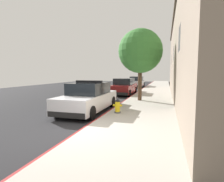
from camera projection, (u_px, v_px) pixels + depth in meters
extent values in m
cube|color=#232326|center=(85.00, 97.00, 17.25)|extent=(29.01, 60.00, 0.20)
cube|color=#ADA89E|center=(152.00, 97.00, 15.56)|extent=(3.22, 60.00, 0.15)
cube|color=maroon|center=(132.00, 96.00, 16.02)|extent=(0.08, 60.00, 0.15)
cube|color=gray|center=(212.00, 57.00, 13.55)|extent=(5.28, 23.68, 6.44)
cube|color=#473D33|center=(214.00, 9.00, 13.22)|extent=(5.52, 23.92, 0.36)
cube|color=black|center=(180.00, 38.00, 7.90)|extent=(0.06, 1.30, 1.10)
cube|color=black|center=(174.00, 54.00, 14.24)|extent=(0.06, 1.30, 1.10)
cube|color=black|center=(172.00, 60.00, 20.58)|extent=(0.06, 1.30, 1.10)
cube|color=white|center=(89.00, 101.00, 10.12)|extent=(1.84, 4.80, 0.76)
cube|color=black|center=(89.00, 88.00, 10.20)|extent=(1.64, 2.50, 0.60)
cube|color=black|center=(67.00, 115.00, 7.91)|extent=(1.76, 0.16, 0.24)
cube|color=black|center=(103.00, 100.00, 12.38)|extent=(1.76, 0.16, 0.24)
cylinder|color=black|center=(87.00, 100.00, 12.01)|extent=(0.22, 0.64, 0.64)
cylinder|color=black|center=(112.00, 102.00, 11.53)|extent=(0.22, 0.64, 0.64)
cylinder|color=black|center=(57.00, 111.00, 8.76)|extent=(0.22, 0.64, 0.64)
cylinder|color=black|center=(91.00, 113.00, 8.28)|extent=(0.22, 0.64, 0.64)
cube|color=black|center=(89.00, 82.00, 10.11)|extent=(1.48, 0.20, 0.12)
cube|color=red|center=(83.00, 81.00, 10.21)|extent=(0.44, 0.18, 0.11)
cube|color=#1E33E0|center=(95.00, 82.00, 10.02)|extent=(0.44, 0.18, 0.11)
cube|color=maroon|center=(124.00, 88.00, 18.20)|extent=(1.84, 4.80, 0.76)
cube|color=black|center=(124.00, 81.00, 18.28)|extent=(1.64, 2.50, 0.60)
cube|color=black|center=(118.00, 94.00, 15.99)|extent=(1.76, 0.16, 0.24)
cube|color=black|center=(129.00, 89.00, 20.47)|extent=(1.76, 0.16, 0.24)
cylinder|color=black|center=(120.00, 89.00, 20.09)|extent=(0.22, 0.64, 0.64)
cylinder|color=black|center=(135.00, 90.00, 19.62)|extent=(0.22, 0.64, 0.64)
cylinder|color=black|center=(110.00, 93.00, 16.84)|extent=(0.22, 0.64, 0.64)
cylinder|color=black|center=(129.00, 93.00, 16.37)|extent=(0.22, 0.64, 0.64)
cube|color=#B2B5BA|center=(136.00, 83.00, 27.43)|extent=(1.84, 4.80, 0.76)
cube|color=black|center=(137.00, 78.00, 27.51)|extent=(1.64, 2.50, 0.60)
cube|color=black|center=(134.00, 86.00, 25.22)|extent=(1.76, 0.16, 0.24)
cube|color=black|center=(139.00, 84.00, 29.69)|extent=(1.76, 0.16, 0.24)
cylinder|color=black|center=(133.00, 84.00, 29.32)|extent=(0.22, 0.64, 0.64)
cylinder|color=black|center=(144.00, 84.00, 28.84)|extent=(0.22, 0.64, 0.64)
cylinder|color=black|center=(128.00, 86.00, 26.07)|extent=(0.22, 0.64, 0.64)
cylinder|color=black|center=(141.00, 86.00, 25.59)|extent=(0.22, 0.64, 0.64)
cylinder|color=#4C4C51|center=(118.00, 112.00, 9.08)|extent=(0.32, 0.32, 0.06)
cylinder|color=yellow|center=(118.00, 107.00, 9.06)|extent=(0.24, 0.24, 0.50)
cone|color=black|center=(118.00, 100.00, 9.03)|extent=(0.28, 0.28, 0.14)
cylinder|color=#4C4C51|center=(118.00, 98.00, 9.02)|extent=(0.05, 0.05, 0.06)
cylinder|color=yellow|center=(114.00, 105.00, 9.10)|extent=(0.10, 0.10, 0.10)
cylinder|color=yellow|center=(121.00, 105.00, 9.00)|extent=(0.10, 0.10, 0.10)
cylinder|color=yellow|center=(117.00, 107.00, 8.88)|extent=(0.13, 0.12, 0.13)
cylinder|color=brown|center=(140.00, 84.00, 13.17)|extent=(0.28, 0.28, 2.37)
sphere|color=#387A33|center=(140.00, 51.00, 12.95)|extent=(3.05, 3.05, 3.05)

